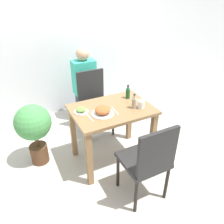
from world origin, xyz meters
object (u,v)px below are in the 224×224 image
(person_figure, at_px, (85,85))
(condiment_bottle, at_px, (128,93))
(drink_cup, at_px, (141,104))
(potted_plant_left, at_px, (34,127))
(side_plate, at_px, (81,110))
(chair_far, at_px, (94,99))
(food_plate, at_px, (103,111))
(sauce_bottle, at_px, (134,103))
(chair_near, at_px, (148,159))

(person_figure, bearing_deg, condiment_bottle, -77.34)
(drink_cup, bearing_deg, potted_plant_left, 156.65)
(side_plate, xyz_separation_m, condiment_bottle, (0.63, 0.08, 0.04))
(chair_far, distance_m, food_plate, 0.85)
(sauce_bottle, distance_m, condiment_bottle, 0.26)
(side_plate, height_order, drink_cup, drink_cup)
(sauce_bottle, relative_size, person_figure, 0.15)
(chair_far, bearing_deg, condiment_bottle, -68.34)
(sauce_bottle, xyz_separation_m, potted_plant_left, (-1.06, 0.45, -0.28))
(chair_near, bearing_deg, side_plate, -64.04)
(chair_far, height_order, potted_plant_left, chair_far)
(potted_plant_left, bearing_deg, person_figure, 39.58)
(side_plate, distance_m, potted_plant_left, 0.61)
(sauce_bottle, xyz_separation_m, person_figure, (-0.15, 1.20, -0.21))
(person_figure, bearing_deg, sauce_bottle, -82.97)
(chair_near, xyz_separation_m, chair_far, (0.03, 1.40, 0.00))
(chair_far, relative_size, side_plate, 5.75)
(potted_plant_left, bearing_deg, condiment_bottle, -10.30)
(condiment_bottle, xyz_separation_m, potted_plant_left, (-1.12, 0.20, -0.28))
(chair_near, relative_size, potted_plant_left, 1.15)
(chair_far, distance_m, side_plate, 0.79)
(food_plate, bearing_deg, chair_far, 74.70)
(sauce_bottle, bearing_deg, person_figure, 97.03)
(side_plate, bearing_deg, chair_far, 57.54)
(chair_near, xyz_separation_m, drink_cup, (0.27, 0.56, 0.26))
(chair_far, xyz_separation_m, condiment_bottle, (0.22, -0.56, 0.28))
(side_plate, xyz_separation_m, potted_plant_left, (-0.49, 0.28, -0.24))
(sauce_bottle, distance_m, potted_plant_left, 1.18)
(chair_near, bearing_deg, food_plate, -74.06)
(sauce_bottle, height_order, person_figure, person_figure)
(food_plate, bearing_deg, potted_plant_left, 148.58)
(sauce_bottle, bearing_deg, side_plate, 162.93)
(chair_near, distance_m, potted_plant_left, 1.36)
(side_plate, xyz_separation_m, sauce_bottle, (0.56, -0.17, 0.04))
(drink_cup, height_order, condiment_bottle, condiment_bottle)
(food_plate, xyz_separation_m, condiment_bottle, (0.44, 0.22, 0.03))
(side_plate, bearing_deg, sauce_bottle, -17.07)
(food_plate, xyz_separation_m, side_plate, (-0.19, 0.14, -0.01))
(chair_far, distance_m, condiment_bottle, 0.67)
(condiment_bottle, bearing_deg, food_plate, -153.79)
(side_plate, xyz_separation_m, person_figure, (0.42, 1.03, -0.17))
(condiment_bottle, bearing_deg, chair_far, 111.66)
(drink_cup, xyz_separation_m, condiment_bottle, (-0.01, 0.28, 0.02))
(potted_plant_left, relative_size, person_figure, 0.67)
(food_plate, bearing_deg, side_plate, 144.32)
(chair_near, distance_m, sauce_bottle, 0.68)
(chair_far, xyz_separation_m, sauce_bottle, (0.16, -0.81, 0.28))
(food_plate, distance_m, person_figure, 1.21)
(chair_near, height_order, drink_cup, chair_near)
(chair_near, xyz_separation_m, condiment_bottle, (0.26, 0.84, 0.28))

